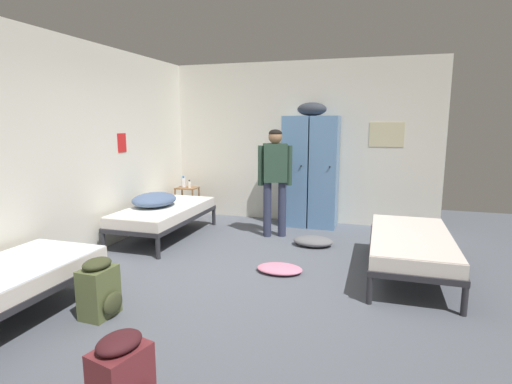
{
  "coord_description": "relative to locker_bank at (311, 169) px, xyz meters",
  "views": [
    {
      "loc": [
        1.36,
        -4.13,
        1.76
      ],
      "look_at": [
        0.0,
        0.29,
        0.95
      ],
      "focal_mm": 28.31,
      "sensor_mm": 36.0,
      "label": 1
    }
  ],
  "objects": [
    {
      "name": "bed_left_rear",
      "position": [
        -2.0,
        -1.38,
        -0.59
      ],
      "size": [
        0.9,
        1.9,
        0.49
      ],
      "color": "#28282D",
      "rests_on": "ground_plane"
    },
    {
      "name": "bedding_heap",
      "position": [
        -2.14,
        -1.43,
        -0.38
      ],
      "size": [
        0.63,
        0.75,
        0.2
      ],
      "color": "slate",
      "rests_on": "bed_left_rear"
    },
    {
      "name": "clothes_pile_pink",
      "position": [
        0.04,
        -2.29,
        -0.93
      ],
      "size": [
        0.54,
        0.38,
        0.08
      ],
      "color": "pink",
      "rests_on": "ground_plane"
    },
    {
      "name": "shelf_unit",
      "position": [
        -2.25,
        -0.11,
        -0.62
      ],
      "size": [
        0.38,
        0.3,
        0.57
      ],
      "color": "brown",
      "rests_on": "ground_plane"
    },
    {
      "name": "person_traveler",
      "position": [
        -0.41,
        -0.82,
        0.02
      ],
      "size": [
        0.49,
        0.32,
        1.64
      ],
      "color": "#2D334C",
      "rests_on": "ground_plane"
    },
    {
      "name": "water_bottle",
      "position": [
        -2.33,
        -0.09,
        -0.31
      ],
      "size": [
        0.07,
        0.07,
        0.2
      ],
      "color": "white",
      "rests_on": "shelf_unit"
    },
    {
      "name": "locker_bank",
      "position": [
        0.0,
        0.0,
        0.0
      ],
      "size": [
        0.9,
        0.55,
        2.07
      ],
      "color": "#5B84B2",
      "rests_on": "ground_plane"
    },
    {
      "name": "bed_right",
      "position": [
        1.49,
        -1.93,
        -0.59
      ],
      "size": [
        0.9,
        1.9,
        0.49
      ],
      "color": "#28282D",
      "rests_on": "ground_plane"
    },
    {
      "name": "lotion_bottle",
      "position": [
        -2.18,
        -0.15,
        -0.33
      ],
      "size": [
        0.05,
        0.05,
        0.15
      ],
      "color": "white",
      "rests_on": "shelf_unit"
    },
    {
      "name": "backpack_olive",
      "position": [
        -1.26,
        -3.84,
        -0.71
      ],
      "size": [
        0.35,
        0.33,
        0.55
      ],
      "color": "#566038",
      "rests_on": "ground_plane"
    },
    {
      "name": "room_backdrop",
      "position": [
        -1.53,
        -1.27,
        0.42
      ],
      "size": [
        4.71,
        5.79,
        2.78
      ],
      "color": "silver",
      "rests_on": "ground_plane"
    },
    {
      "name": "clothes_pile_grey",
      "position": [
        0.25,
        -1.14,
        -0.9
      ],
      "size": [
        0.57,
        0.39,
        0.13
      ],
      "color": "slate",
      "rests_on": "ground_plane"
    },
    {
      "name": "ground_plane",
      "position": [
        -0.25,
        -2.58,
        -0.97
      ],
      "size": [
        9.16,
        9.16,
        0.0
      ],
      "primitive_type": "plane",
      "color": "#565B66"
    },
    {
      "name": "backpack_maroon",
      "position": [
        -0.27,
        -4.9,
        -0.71
      ],
      "size": [
        0.38,
        0.37,
        0.55
      ],
      "color": "maroon",
      "rests_on": "ground_plane"
    }
  ]
}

